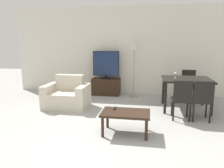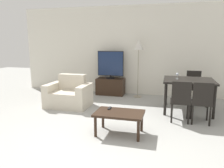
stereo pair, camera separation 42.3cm
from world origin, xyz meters
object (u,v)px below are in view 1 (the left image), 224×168
at_px(coffee_table, 126,115).
at_px(armchair, 67,96).
at_px(dining_chair_near_right, 202,99).
at_px(remote_primary, 115,108).
at_px(wine_glass_left, 175,74).
at_px(dining_chair_far, 189,84).
at_px(floor_lamp, 134,48).
at_px(tv_stand, 106,86).
at_px(dining_table, 186,82).
at_px(dining_chair_near, 182,98).
at_px(tv, 106,65).

bearing_deg(coffee_table, armchair, 140.25).
height_order(coffee_table, dining_chair_near_right, dining_chair_near_right).
relative_size(armchair, remote_primary, 7.10).
bearing_deg(wine_glass_left, dining_chair_near_right, -60.25).
distance_m(dining_chair_far, floor_lamp, 1.82).
distance_m(dining_chair_far, dining_chair_near_right, 1.59).
height_order(tv_stand, dining_table, dining_table).
bearing_deg(dining_table, tv_stand, 152.13).
height_order(dining_chair_near, dining_chair_far, same).
bearing_deg(remote_primary, wine_glass_left, 51.47).
height_order(dining_table, dining_chair_near_right, dining_chair_near_right).
distance_m(armchair, coffee_table, 2.12).
relative_size(armchair, tv_stand, 1.26).
height_order(armchair, dining_chair_near_right, dining_chair_near_right).
bearing_deg(armchair, dining_chair_near_right, -8.58).
bearing_deg(armchair, wine_glass_left, 7.28).
bearing_deg(armchair, remote_primary, -40.45).
bearing_deg(tv_stand, dining_chair_near, -44.42).
xyz_separation_m(tv_stand, remote_primary, (0.71, -2.69, 0.16)).
distance_m(dining_table, wine_glass_left, 0.33).
distance_m(tv_stand, dining_chair_near, 2.80).
relative_size(tv_stand, dining_chair_near_right, 0.99).
bearing_deg(coffee_table, remote_primary, 145.06).
relative_size(dining_table, dining_chair_near_right, 1.31).
height_order(dining_chair_far, floor_lamp, floor_lamp).
bearing_deg(tv_stand, wine_glass_left, -30.89).
distance_m(tv, coffee_table, 3.04).
distance_m(tv, floor_lamp, 1.00).
bearing_deg(remote_primary, floor_lamp, 86.60).
bearing_deg(tv, tv_stand, 90.00).
height_order(tv_stand, dining_chair_far, dining_chair_far).
bearing_deg(dining_table, wine_glass_left, 179.18).
distance_m(dining_chair_near, remote_primary, 1.48).
bearing_deg(coffee_table, wine_glass_left, 59.35).
bearing_deg(dining_table, tv, 152.19).
bearing_deg(tv_stand, remote_primary, -75.19).
relative_size(dining_chair_near_right, remote_primary, 5.71).
relative_size(dining_chair_near_right, wine_glass_left, 5.87).
relative_size(dining_chair_far, floor_lamp, 0.51).
distance_m(armchair, dining_chair_far, 3.29).
bearing_deg(tv_stand, coffee_table, -71.86).
xyz_separation_m(tv_stand, wine_glass_left, (1.93, -1.16, 0.61)).
relative_size(dining_table, dining_chair_near, 1.31).
xyz_separation_m(dining_chair_near_right, floor_lamp, (-1.52, 1.85, 0.96)).
height_order(tv_stand, floor_lamp, floor_lamp).
relative_size(tv_stand, dining_chair_far, 0.99).
relative_size(armchair, floor_lamp, 0.63).
xyz_separation_m(dining_table, remote_primary, (-1.48, -1.53, -0.26)).
distance_m(tv_stand, wine_glass_left, 2.33).
bearing_deg(wine_glass_left, dining_table, -0.82).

